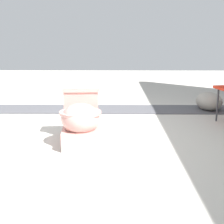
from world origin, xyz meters
The scene contains 4 objects.
ground_plane centered at (0.00, 0.00, 0.00)m, with size 14.00×14.00×0.00m, color #B7B2A8.
gravel_strip centered at (-1.26, 0.50, 0.01)m, with size 0.56×8.00×0.01m, color #4C4C51.
toilet centered at (0.17, 0.22, 0.22)m, with size 0.66×0.43×0.52m.
boulder_near centered at (-1.24, 1.86, 0.13)m, with size 0.43×0.34×0.26m, color gray.
Camera 1 is at (3.07, 0.55, 0.98)m, focal length 50.00 mm.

